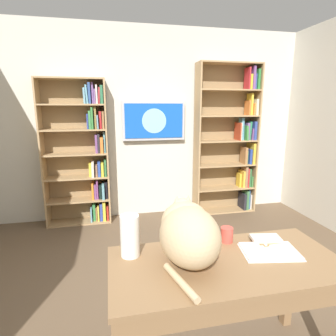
{
  "coord_description": "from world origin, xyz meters",
  "views": [
    {
      "loc": [
        0.64,
        1.83,
        1.6
      ],
      "look_at": [
        0.03,
        -1.02,
        0.96
      ],
      "focal_mm": 29.74,
      "sensor_mm": 36.0,
      "label": 1
    }
  ],
  "objects_px": {
    "bookshelf_right": "(84,154)",
    "wall_mounted_tv": "(154,121)",
    "open_binder": "(270,251)",
    "cat": "(188,231)",
    "bookshelf_left": "(233,142)",
    "paper_towel_roll": "(130,236)",
    "desk_book_stack": "(266,240)",
    "coffee_mug": "(227,235)",
    "desk": "(228,283)"
  },
  "relations": [
    {
      "from": "bookshelf_left",
      "to": "coffee_mug",
      "type": "bearing_deg",
      "value": 64.66
    },
    {
      "from": "cat",
      "to": "coffee_mug",
      "type": "xyz_separation_m",
      "value": [
        -0.3,
        -0.16,
        -0.12
      ]
    },
    {
      "from": "desk",
      "to": "paper_towel_roll",
      "type": "height_order",
      "value": "paper_towel_roll"
    },
    {
      "from": "coffee_mug",
      "to": "desk_book_stack",
      "type": "height_order",
      "value": "coffee_mug"
    },
    {
      "from": "bookshelf_right",
      "to": "coffee_mug",
      "type": "relative_size",
      "value": 20.45
    },
    {
      "from": "cat",
      "to": "paper_towel_roll",
      "type": "relative_size",
      "value": 2.28
    },
    {
      "from": "bookshelf_right",
      "to": "cat",
      "type": "distance_m",
      "value": 2.62
    },
    {
      "from": "cat",
      "to": "open_binder",
      "type": "xyz_separation_m",
      "value": [
        -0.5,
        0.03,
        -0.16
      ]
    },
    {
      "from": "cat",
      "to": "coffee_mug",
      "type": "relative_size",
      "value": 5.84
    },
    {
      "from": "wall_mounted_tv",
      "to": "desk",
      "type": "xyz_separation_m",
      "value": [
        0.02,
        2.68,
        -0.78
      ]
    },
    {
      "from": "desk",
      "to": "bookshelf_left",
      "type": "bearing_deg",
      "value": -114.89
    },
    {
      "from": "bookshelf_left",
      "to": "desk_book_stack",
      "type": "relative_size",
      "value": 11.29
    },
    {
      "from": "bookshelf_left",
      "to": "coffee_mug",
      "type": "xyz_separation_m",
      "value": [
        1.12,
        2.36,
        -0.29
      ]
    },
    {
      "from": "wall_mounted_tv",
      "to": "desk_book_stack",
      "type": "bearing_deg",
      "value": 97.09
    },
    {
      "from": "wall_mounted_tv",
      "to": "cat",
      "type": "relative_size",
      "value": 1.6
    },
    {
      "from": "bookshelf_left",
      "to": "open_binder",
      "type": "height_order",
      "value": "bookshelf_left"
    },
    {
      "from": "paper_towel_roll",
      "to": "wall_mounted_tv",
      "type": "bearing_deg",
      "value": -102.42
    },
    {
      "from": "bookshelf_left",
      "to": "paper_towel_roll",
      "type": "height_order",
      "value": "bookshelf_left"
    },
    {
      "from": "bookshelf_left",
      "to": "paper_towel_roll",
      "type": "xyz_separation_m",
      "value": [
        1.74,
        2.4,
        -0.21
      ]
    },
    {
      "from": "open_binder",
      "to": "cat",
      "type": "bearing_deg",
      "value": -3.29
    },
    {
      "from": "bookshelf_left",
      "to": "wall_mounted_tv",
      "type": "bearing_deg",
      "value": -3.93
    },
    {
      "from": "bookshelf_left",
      "to": "desk_book_stack",
      "type": "height_order",
      "value": "bookshelf_left"
    },
    {
      "from": "bookshelf_left",
      "to": "desk",
      "type": "relative_size",
      "value": 1.68
    },
    {
      "from": "open_binder",
      "to": "desk_book_stack",
      "type": "xyz_separation_m",
      "value": [
        -0.04,
        -0.12,
        0.01
      ]
    },
    {
      "from": "open_binder",
      "to": "paper_towel_roll",
      "type": "xyz_separation_m",
      "value": [
        0.81,
        -0.14,
        0.11
      ]
    },
    {
      "from": "cat",
      "to": "desk_book_stack",
      "type": "relative_size",
      "value": 2.86
    },
    {
      "from": "cat",
      "to": "coffee_mug",
      "type": "height_order",
      "value": "cat"
    },
    {
      "from": "bookshelf_left",
      "to": "wall_mounted_tv",
      "type": "distance_m",
      "value": 1.23
    },
    {
      "from": "bookshelf_left",
      "to": "cat",
      "type": "height_order",
      "value": "bookshelf_left"
    },
    {
      "from": "bookshelf_left",
      "to": "desk_book_stack",
      "type": "bearing_deg",
      "value": 70.08
    },
    {
      "from": "bookshelf_right",
      "to": "desk",
      "type": "height_order",
      "value": "bookshelf_right"
    },
    {
      "from": "bookshelf_right",
      "to": "cat",
      "type": "bearing_deg",
      "value": 106.64
    },
    {
      "from": "open_binder",
      "to": "paper_towel_roll",
      "type": "height_order",
      "value": "paper_towel_roll"
    },
    {
      "from": "bookshelf_right",
      "to": "cat",
      "type": "xyz_separation_m",
      "value": [
        -0.75,
        2.51,
        -0.05
      ]
    },
    {
      "from": "bookshelf_right",
      "to": "open_binder",
      "type": "relative_size",
      "value": 5.42
    },
    {
      "from": "cat",
      "to": "bookshelf_right",
      "type": "bearing_deg",
      "value": -73.36
    },
    {
      "from": "open_binder",
      "to": "coffee_mug",
      "type": "bearing_deg",
      "value": -43.58
    },
    {
      "from": "wall_mounted_tv",
      "to": "cat",
      "type": "bearing_deg",
      "value": 84.9
    },
    {
      "from": "cat",
      "to": "paper_towel_roll",
      "type": "xyz_separation_m",
      "value": [
        0.31,
        -0.12,
        -0.05
      ]
    },
    {
      "from": "cat",
      "to": "desk_book_stack",
      "type": "height_order",
      "value": "cat"
    },
    {
      "from": "desk",
      "to": "desk_book_stack",
      "type": "distance_m",
      "value": 0.4
    },
    {
      "from": "wall_mounted_tv",
      "to": "open_binder",
      "type": "xyz_separation_m",
      "value": [
        -0.27,
        2.63,
        -0.65
      ]
    },
    {
      "from": "open_binder",
      "to": "desk",
      "type": "bearing_deg",
      "value": 11.31
    },
    {
      "from": "coffee_mug",
      "to": "paper_towel_roll",
      "type": "bearing_deg",
      "value": 3.79
    },
    {
      "from": "bookshelf_left",
      "to": "cat",
      "type": "bearing_deg",
      "value": 60.53
    },
    {
      "from": "bookshelf_right",
      "to": "coffee_mug",
      "type": "xyz_separation_m",
      "value": [
        -1.06,
        2.36,
        -0.17
      ]
    },
    {
      "from": "coffee_mug",
      "to": "open_binder",
      "type": "bearing_deg",
      "value": 136.42
    },
    {
      "from": "bookshelf_right",
      "to": "wall_mounted_tv",
      "type": "bearing_deg",
      "value": -175.11
    },
    {
      "from": "wall_mounted_tv",
      "to": "paper_towel_roll",
      "type": "distance_m",
      "value": 2.6
    },
    {
      "from": "cat",
      "to": "bookshelf_left",
      "type": "bearing_deg",
      "value": -119.47
    }
  ]
}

